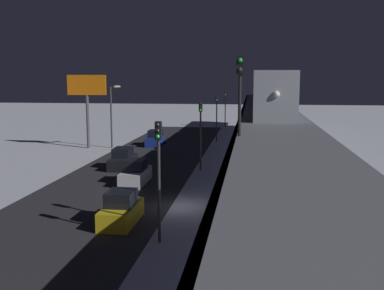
{
  "coord_description": "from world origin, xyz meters",
  "views": [
    {
      "loc": [
        -4.88,
        29.97,
        8.62
      ],
      "look_at": [
        1.62,
        -19.91,
        1.28
      ],
      "focal_mm": 43.53,
      "sensor_mm": 36.0,
      "label": 1
    }
  ],
  "objects": [
    {
      "name": "traffic_light_far",
      "position": [
        -0.15,
        -31.8,
        4.2
      ],
      "size": [
        0.32,
        0.44,
        6.4
      ],
      "color": "#2D2D2D",
      "rests_on": "ground_plane"
    },
    {
      "name": "sedan_white",
      "position": [
        4.55,
        -6.5,
        0.8
      ],
      "size": [
        1.8,
        4.44,
        1.97
      ],
      "rotation": [
        0.0,
        0.0,
        3.14
      ],
      "color": "silver",
      "rests_on": "ground_plane"
    },
    {
      "name": "traffic_light_distant",
      "position": [
        -0.15,
        -51.16,
        4.2
      ],
      "size": [
        0.32,
        0.44,
        6.4
      ],
      "color": "#2D2D2D",
      "rests_on": "ground_plane"
    },
    {
      "name": "sedan_blue",
      "position": [
        7.35,
        -27.67,
        0.78
      ],
      "size": [
        1.91,
        4.42,
        1.97
      ],
      "color": "navy",
      "rests_on": "ground_plane"
    },
    {
      "name": "rail_signal",
      "position": [
        -4.23,
        6.54,
        8.4
      ],
      "size": [
        0.36,
        0.41,
        4.0
      ],
      "color": "black",
      "rests_on": "elevated_railway"
    },
    {
      "name": "subway_train",
      "position": [
        -6.36,
        -27.93,
        7.45
      ],
      "size": [
        2.94,
        55.47,
        3.4
      ],
      "color": "#999EA8",
      "rests_on": "elevated_railway"
    },
    {
      "name": "sedan_black",
      "position": [
        7.35,
        -12.62,
        0.8
      ],
      "size": [
        1.8,
        4.61,
        1.97
      ],
      "color": "black",
      "rests_on": "ground_plane"
    },
    {
      "name": "sedan_yellow",
      "position": [
        2.75,
        3.98,
        0.8
      ],
      "size": [
        1.8,
        4.15,
        1.97
      ],
      "rotation": [
        0.0,
        0.0,
        3.14
      ],
      "color": "gold",
      "rests_on": "ground_plane"
    },
    {
      "name": "elevated_railway",
      "position": [
        -6.27,
        0.0,
        4.88
      ],
      "size": [
        5.0,
        100.52,
        5.67
      ],
      "color": "slate",
      "rests_on": "ground_plane"
    },
    {
      "name": "ground_plane",
      "position": [
        0.0,
        0.0,
        0.0
      ],
      "size": [
        240.0,
        240.0,
        0.0
      ],
      "primitive_type": "plane",
      "color": "silver"
    },
    {
      "name": "traffic_light_near",
      "position": [
        -0.15,
        6.92,
        4.2
      ],
      "size": [
        0.32,
        0.44,
        6.4
      ],
      "color": "#2D2D2D",
      "rests_on": "ground_plane"
    },
    {
      "name": "commercial_billboard",
      "position": [
        15.04,
        -24.45,
        6.83
      ],
      "size": [
        4.8,
        0.36,
        8.9
      ],
      "color": "#4C4C51",
      "rests_on": "ground_plane"
    },
    {
      "name": "traffic_light_mid",
      "position": [
        -0.15,
        -12.44,
        4.2
      ],
      "size": [
        0.32,
        0.44,
        6.4
      ],
      "color": "#2D2D2D",
      "rests_on": "ground_plane"
    },
    {
      "name": "avenue_asphalt",
      "position": [
        5.95,
        0.0,
        0.0
      ],
      "size": [
        11.0,
        100.52,
        0.01
      ],
      "primitive_type": "cube",
      "color": "#28282D",
      "rests_on": "ground_plane"
    },
    {
      "name": "street_lamp_far",
      "position": [
        12.03,
        -25.0,
        4.81
      ],
      "size": [
        1.35,
        0.44,
        7.65
      ],
      "color": "#38383D",
      "rests_on": "ground_plane"
    }
  ]
}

